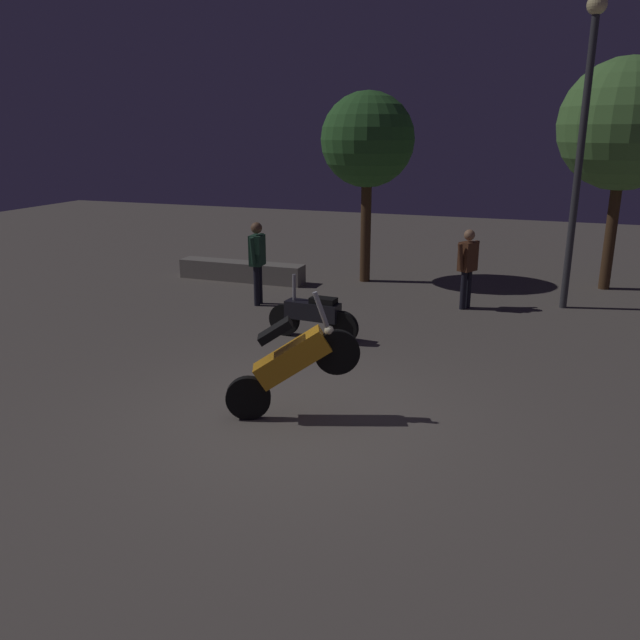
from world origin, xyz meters
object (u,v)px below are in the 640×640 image
(motorcycle_orange_foreground, at_px, (292,362))
(streetlamp_near, at_px, (584,122))
(motorcycle_black_parked_left, at_px, (313,315))
(person_rider_beside, at_px, (257,256))
(person_bystander_far, at_px, (468,262))

(motorcycle_orange_foreground, distance_m, streetlamp_near, 7.92)
(motorcycle_black_parked_left, xyz_separation_m, person_rider_beside, (-1.85, 1.74, 0.58))
(person_bystander_far, xyz_separation_m, streetlamp_near, (1.87, 0.75, 2.66))
(motorcycle_orange_foreground, relative_size, person_rider_beside, 0.96)
(motorcycle_orange_foreground, xyz_separation_m, streetlamp_near, (3.21, 6.66, 2.86))
(person_rider_beside, relative_size, streetlamp_near, 0.29)
(motorcycle_black_parked_left, xyz_separation_m, person_bystander_far, (2.19, 2.89, 0.51))
(motorcycle_orange_foreground, distance_m, person_rider_beside, 5.48)
(person_bystander_far, bearing_deg, person_rider_beside, -135.00)
(motorcycle_black_parked_left, distance_m, streetlamp_near, 6.31)
(person_rider_beside, height_order, person_bystander_far, person_rider_beside)
(motorcycle_black_parked_left, bearing_deg, person_bystander_far, -122.32)
(person_rider_beside, bearing_deg, streetlamp_near, -166.42)
(person_rider_beside, bearing_deg, motorcycle_black_parked_left, 132.56)
(motorcycle_orange_foreground, height_order, person_rider_beside, person_rider_beside)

